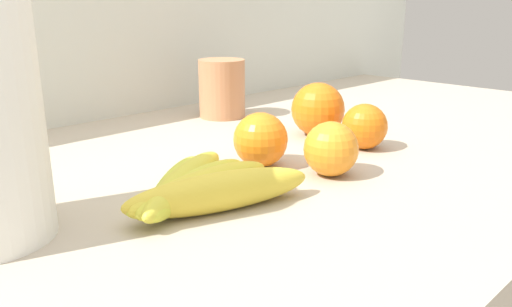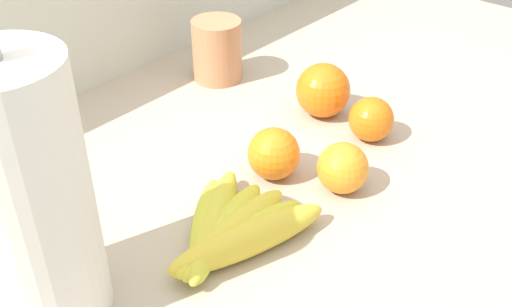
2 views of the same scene
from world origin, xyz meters
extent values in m
cube|color=silver|center=(0.00, 0.38, 0.65)|extent=(2.12, 0.06, 1.30)
ellipsoid|color=gold|center=(-0.07, -0.10, 0.97)|extent=(0.20, 0.10, 0.04)
ellipsoid|color=gold|center=(-0.07, -0.09, 0.97)|extent=(0.19, 0.06, 0.03)
ellipsoid|color=gold|center=(-0.07, -0.08, 0.97)|extent=(0.18, 0.05, 0.04)
ellipsoid|color=gold|center=(-0.08, -0.06, 0.97)|extent=(0.18, 0.08, 0.04)
ellipsoid|color=gold|center=(-0.08, -0.05, 0.97)|extent=(0.19, 0.13, 0.04)
ellipsoid|color=gold|center=(-0.09, -0.05, 0.97)|extent=(0.16, 0.14, 0.03)
sphere|color=orange|center=(0.23, 0.02, 0.99)|extent=(0.08, 0.08, 0.08)
sphere|color=orange|center=(0.09, -0.11, 0.98)|extent=(0.07, 0.07, 0.07)
sphere|color=orange|center=(0.22, -0.07, 0.98)|extent=(0.06, 0.06, 0.06)
sphere|color=orange|center=(0.06, -0.03, 0.98)|extent=(0.07, 0.07, 0.07)
cylinder|color=white|center=(-0.26, 0.00, 1.09)|extent=(0.12, 0.12, 0.27)
cylinder|color=gray|center=(-0.26, 0.00, 1.10)|extent=(0.02, 0.02, 0.30)
cylinder|color=tan|center=(0.21, 0.22, 1.00)|extent=(0.08, 0.08, 0.10)
camera|label=1|loc=(-0.38, -0.46, 1.15)|focal=35.83mm
camera|label=2|loc=(-0.45, -0.43, 1.43)|focal=42.70mm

